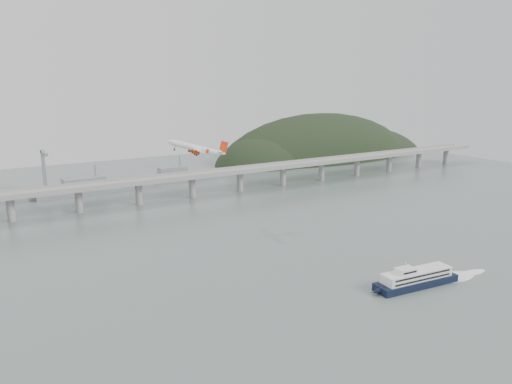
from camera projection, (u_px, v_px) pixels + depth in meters
ground at (307, 273)px, 279.89m from camera, size 900.00×900.00×0.00m
bridge at (170, 181)px, 441.85m from camera, size 800.00×22.00×23.90m
headland at (326, 169)px, 704.88m from camera, size 365.00×155.00×156.00m
ferry at (416, 279)px, 261.99m from camera, size 80.27×18.96×15.14m
airliner at (197, 148)px, 330.99m from camera, size 42.38×38.86×14.72m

